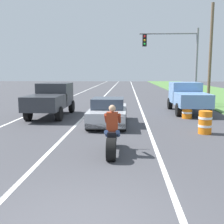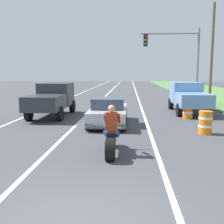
{
  "view_description": "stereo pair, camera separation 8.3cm",
  "coord_description": "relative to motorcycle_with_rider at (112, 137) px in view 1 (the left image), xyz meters",
  "views": [
    {
      "loc": [
        0.79,
        -4.15,
        2.62
      ],
      "look_at": [
        0.16,
        6.97,
        1.0
      ],
      "focal_mm": 43.27,
      "sensor_mm": 36.0,
      "label": 1
    },
    {
      "loc": [
        0.87,
        -4.14,
        2.62
      ],
      "look_at": [
        0.16,
        6.97,
        1.0
      ],
      "focal_mm": 43.27,
      "sensor_mm": 36.0,
      "label": 2
    }
  ],
  "objects": [
    {
      "name": "lane_stripe_left_solid",
      "position": [
        -5.72,
        15.74,
        -0.59
      ],
      "size": [
        0.14,
        120.0,
        0.01
      ],
      "primitive_type": "cube",
      "color": "white",
      "rests_on": "ground"
    },
    {
      "name": "traffic_light_mast_near",
      "position": [
        4.42,
        13.09,
        3.4
      ],
      "size": [
        4.52,
        0.34,
        6.0
      ],
      "color": "gray",
      "rests_on": "ground"
    },
    {
      "name": "motorcycle_with_rider",
      "position": [
        0.0,
        0.0,
        0.0
      ],
      "size": [
        0.7,
        2.21,
        1.62
      ],
      "color": "black",
      "rests_on": "ground"
    },
    {
      "name": "pickup_truck_left_lane_dark_grey",
      "position": [
        -4.11,
        7.59,
        0.51
      ],
      "size": [
        2.02,
        4.8,
        1.98
      ],
      "color": "#2D3035",
      "rests_on": "ground"
    },
    {
      "name": "lane_stripe_centre_dashed",
      "position": [
        -2.12,
        15.74,
        -0.59
      ],
      "size": [
        0.14,
        120.0,
        0.01
      ],
      "primitive_type": "cube",
      "color": "white",
      "rests_on": "ground"
    },
    {
      "name": "construction_barrel_nearest",
      "position": [
        3.84,
        3.26,
        -0.09
      ],
      "size": [
        0.58,
        0.58,
        1.0
      ],
      "color": "orange",
      "rests_on": "ground"
    },
    {
      "name": "utility_pole_roadside",
      "position": [
        7.23,
        14.44,
        3.49
      ],
      "size": [
        0.24,
        0.24,
        8.16
      ],
      "primitive_type": "cylinder",
      "color": "brown",
      "rests_on": "ground"
    },
    {
      "name": "lane_stripe_right_solid",
      "position": [
        1.48,
        15.74,
        -0.59
      ],
      "size": [
        0.14,
        120.0,
        0.01
      ],
      "primitive_type": "cube",
      "color": "white",
      "rests_on": "ground"
    },
    {
      "name": "construction_barrel_mid",
      "position": [
        3.94,
        7.24,
        -0.09
      ],
      "size": [
        0.58,
        0.58,
        1.0
      ],
      "color": "orange",
      "rests_on": "ground"
    },
    {
      "name": "pickup_truck_right_shoulder_light_blue",
      "position": [
        4.45,
        9.61,
        0.51
      ],
      "size": [
        2.02,
        4.8,
        1.98
      ],
      "color": "#6B93C6",
      "rests_on": "ground"
    },
    {
      "name": "sports_car_silver",
      "position": [
        -0.49,
        5.16,
        0.04
      ],
      "size": [
        1.84,
        4.3,
        1.37
      ],
      "color": "#B7B7BC",
      "rests_on": "ground"
    }
  ]
}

